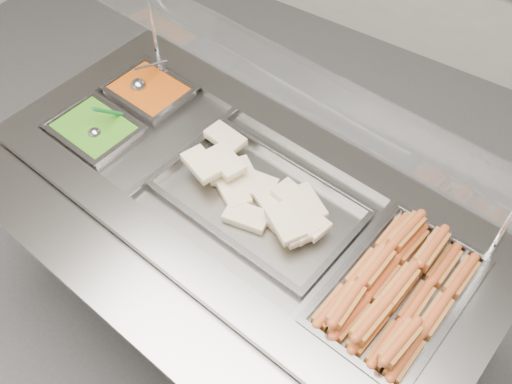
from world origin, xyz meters
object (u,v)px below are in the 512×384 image
Objects in this scene: sneeze_guard at (288,77)px; pan_hotdogs at (396,297)px; steam_counter at (247,257)px; serving_spoon at (97,130)px; ladle at (139,85)px; pan_wraps at (258,202)px.

pan_hotdogs is (0.58, -0.27, -0.39)m from sneeze_guard.
pan_hotdogs is (0.60, -0.06, 0.39)m from steam_counter.
serving_spoon is (-0.61, -0.08, 0.44)m from steam_counter.
steam_counter is 9.73× the size of ladle.
serving_spoon is at bearing -173.52° from pan_wraps.
steam_counter is 2.72× the size of pan_wraps.
serving_spoon reaches higher than steam_counter.
ladle reaches higher than pan_hotdogs.
sneeze_guard is 0.75m from pan_hotdogs.
steam_counter is at bearing 173.96° from pan_wraps.
sneeze_guard is at bearing 24.89° from serving_spoon.
pan_wraps reaches higher than steam_counter.
steam_counter is at bearing -16.84° from ladle.
pan_hotdogs is 0.55m from pan_wraps.
sneeze_guard is 9.76× the size of serving_spoon.
pan_hotdogs is 3.40× the size of serving_spoon.
sneeze_guard is 0.75m from ladle.
sneeze_guard is at bearing 99.31° from pan_wraps.
pan_wraps is 4.19× the size of serving_spoon.
steam_counter is 0.76m from serving_spoon.
pan_wraps is 3.57× the size of ladle.
sneeze_guard is 0.77m from serving_spoon.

